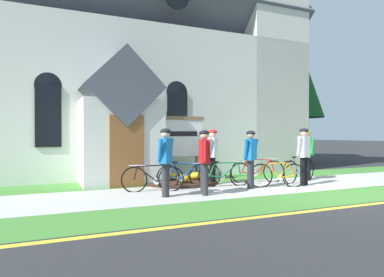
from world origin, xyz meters
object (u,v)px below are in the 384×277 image
Objects in this scene: bicycle_blue at (299,170)px; bicycle_red at (153,178)px; bicycle_green at (225,174)px; cyclist_in_orange_jersey at (251,155)px; cyclist_in_yellow_jersey at (166,157)px; bicycle_black at (184,175)px; cyclist_in_red_jersey at (304,152)px; cyclist_in_white_jersey at (204,157)px; roadside_conifer at (296,77)px; bicycle_white at (258,171)px; cyclist_in_green_jersey at (307,151)px; church_sign at (175,139)px; cyclist_in_blue_jersey at (213,152)px; bicycle_orange at (278,175)px.

bicycle_red is (-4.86, 0.12, -0.03)m from bicycle_blue.
bicycle_green is 1.04× the size of cyclist_in_orange_jersey.
bicycle_black is at bearing 50.10° from cyclist_in_yellow_jersey.
cyclist_in_red_jersey is (2.28, -0.77, 0.65)m from bicycle_green.
roadside_conifer is at bearing 39.13° from cyclist_in_white_jersey.
bicycle_blue is at bearing 59.51° from cyclist_in_red_jersey.
bicycle_white is 2.04m from cyclist_in_green_jersey.
church_sign reaches higher than cyclist_in_blue_jersey.
cyclist_in_orange_jersey is (2.68, -0.62, 0.60)m from bicycle_red.
bicycle_blue is at bearing -149.17° from cyclist_in_green_jersey.
cyclist_in_orange_jersey reaches higher than bicycle_red.
cyclist_in_red_jersey is at bearing -135.34° from cyclist_in_green_jersey.
bicycle_blue reaches higher than bicycle_white.
bicycle_green is 0.99× the size of cyclist_in_red_jersey.
bicycle_green is 1.02× the size of cyclist_in_green_jersey.
roadside_conifer reaches higher than bicycle_green.
church_sign reaches higher than cyclist_in_red_jersey.
cyclist_in_green_jersey is at bearing 4.52° from bicycle_green.
cyclist_in_green_jersey is at bearing 0.01° from bicycle_black.
cyclist_in_orange_jersey is 2.65m from cyclist_in_yellow_jersey.
cyclist_in_yellow_jersey is (-2.16, -0.90, 0.62)m from bicycle_green.
roadside_conifer is (8.11, 7.55, 3.90)m from cyclist_in_orange_jersey.
cyclist_in_green_jersey is (4.50, 1.29, 0.02)m from cyclist_in_white_jersey.
cyclist_in_red_jersey is (4.44, 0.12, 0.03)m from cyclist_in_yellow_jersey.
cyclist_in_white_jersey is 0.95× the size of cyclist_in_red_jersey.
church_sign is at bearing 151.17° from bicycle_white.
bicycle_blue is 1.01× the size of cyclist_in_blue_jersey.
cyclist_in_orange_jersey is (1.65, 0.39, 0.00)m from cyclist_in_white_jersey.
cyclist_in_yellow_jersey is at bearing -115.99° from church_sign.
bicycle_green is 1.67m from cyclist_in_white_jersey.
bicycle_white is at bearing -8.07° from cyclist_in_blue_jersey.
cyclist_in_blue_jersey reaches higher than bicycle_orange.
cyclist_in_blue_jersey is at bearing 171.93° from bicycle_white.
bicycle_white is 1.04× the size of cyclist_in_yellow_jersey.
cyclist_in_blue_jersey reaches higher than cyclist_in_yellow_jersey.
bicycle_black is 12.65m from roadside_conifer.
roadside_conifer is at bearing 42.94° from cyclist_in_orange_jersey.
cyclist_in_green_jersey is at bearing 2.93° from bicycle_red.
cyclist_in_yellow_jersey is (-3.54, -1.24, 0.62)m from bicycle_white.
cyclist_in_white_jersey is 0.23× the size of roadside_conifer.
church_sign is 1.23× the size of cyclist_in_red_jersey.
cyclist_in_green_jersey is at bearing 44.66° from cyclist_in_red_jersey.
cyclist_in_yellow_jersey reaches higher than bicycle_red.
cyclist_in_green_jersey is at bearing 17.50° from cyclist_in_orange_jersey.
church_sign is 11.43m from roadside_conifer.
cyclist_in_yellow_jersey reaches higher than bicycle_orange.
cyclist_in_blue_jersey is 0.23× the size of roadside_conifer.
cyclist_in_orange_jersey is at bearing -162.50° from cyclist_in_green_jersey.
bicycle_orange is 1.42m from bicycle_blue.
bicycle_blue is 1.04× the size of bicycle_red.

